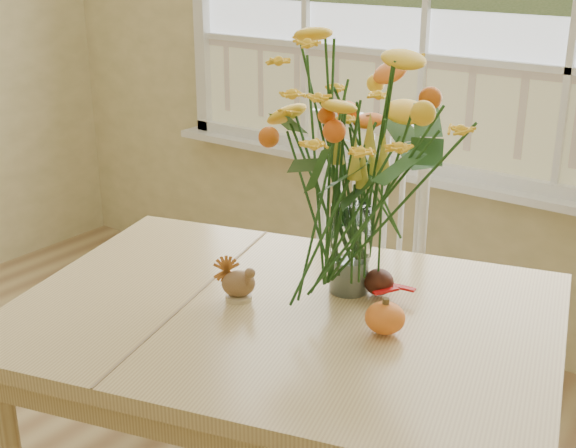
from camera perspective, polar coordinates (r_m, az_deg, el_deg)
The scene contains 7 objects.
wall_back at distance 3.04m, azimuth 10.56°, elevation 15.92°, with size 4.00×0.02×2.70m, color #C7BB7F.
dining_table at distance 1.96m, azimuth -0.35°, elevation -8.70°, with size 1.54×1.28×0.71m.
windsor_chair at distance 2.62m, azimuth 4.66°, elevation -2.49°, with size 0.49×0.47×1.00m.
flower_vase at distance 1.90m, azimuth 4.80°, elevation 4.54°, with size 0.48×0.48×0.58m.
pumpkin at distance 1.81m, azimuth 7.20°, elevation -7.03°, with size 0.09×0.09×0.07m, color #F0571C.
turkey_figurine at distance 1.96m, azimuth -3.69°, elevation -4.45°, with size 0.11×0.10×0.11m.
dark_gourd at distance 1.99m, azimuth 6.74°, elevation -4.39°, with size 0.13×0.11×0.07m.
Camera 1 is at (1.35, -0.47, 1.58)m, focal length 48.00 mm.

